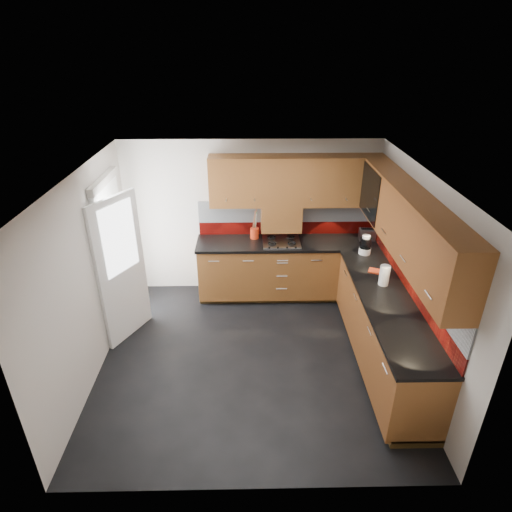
{
  "coord_description": "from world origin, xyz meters",
  "views": [
    {
      "loc": [
        -0.04,
        -4.3,
        3.68
      ],
      "look_at": [
        0.05,
        0.65,
        1.14
      ],
      "focal_mm": 30.0,
      "sensor_mm": 36.0,
      "label": 1
    }
  ],
  "objects_px": {
    "utensil_pot": "(255,232)",
    "food_processor": "(365,245)",
    "gas_hob": "(281,242)",
    "toaster": "(367,235)"
  },
  "relations": [
    {
      "from": "gas_hob",
      "to": "utensil_pot",
      "type": "relative_size",
      "value": 1.19
    },
    {
      "from": "gas_hob",
      "to": "toaster",
      "type": "xyz_separation_m",
      "value": [
        1.3,
        0.08,
        0.07
      ]
    },
    {
      "from": "gas_hob",
      "to": "toaster",
      "type": "bearing_deg",
      "value": 3.44
    },
    {
      "from": "gas_hob",
      "to": "food_processor",
      "type": "distance_m",
      "value": 1.22
    },
    {
      "from": "toaster",
      "to": "food_processor",
      "type": "xyz_separation_m",
      "value": [
        -0.15,
        -0.47,
        0.04
      ]
    },
    {
      "from": "toaster",
      "to": "utensil_pot",
      "type": "bearing_deg",
      "value": 176.95
    },
    {
      "from": "utensil_pot",
      "to": "food_processor",
      "type": "bearing_deg",
      "value": -19.78
    },
    {
      "from": "gas_hob",
      "to": "food_processor",
      "type": "height_order",
      "value": "food_processor"
    },
    {
      "from": "gas_hob",
      "to": "food_processor",
      "type": "xyz_separation_m",
      "value": [
        1.15,
        -0.39,
        0.11
      ]
    },
    {
      "from": "toaster",
      "to": "food_processor",
      "type": "relative_size",
      "value": 0.88
    }
  ]
}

